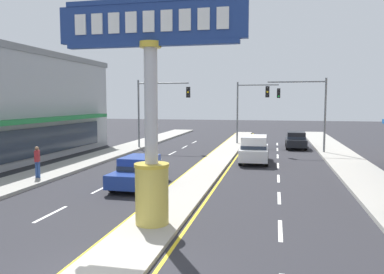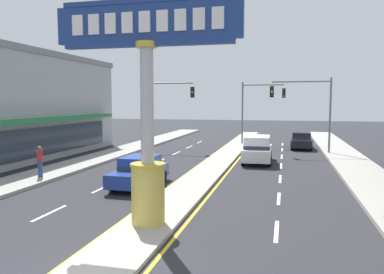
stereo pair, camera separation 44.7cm
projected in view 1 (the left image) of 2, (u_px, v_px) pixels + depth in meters
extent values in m
cube|color=#A39E93|center=(215.00, 162.00, 26.47)|extent=(1.97, 52.00, 0.14)
cube|color=#9E9B93|center=(83.00, 162.00, 26.44)|extent=(2.84, 60.00, 0.18)
cube|color=#9E9B93|center=(359.00, 172.00, 22.60)|extent=(2.84, 60.00, 0.18)
cube|color=silver|center=(51.00, 214.00, 14.55)|extent=(0.14, 2.20, 0.01)
cube|color=silver|center=(102.00, 188.00, 18.83)|extent=(0.14, 2.20, 0.01)
cube|color=silver|center=(134.00, 172.00, 23.11)|extent=(0.14, 2.20, 0.01)
cube|color=silver|center=(156.00, 161.00, 27.39)|extent=(0.14, 2.20, 0.01)
cube|color=silver|center=(172.00, 153.00, 31.67)|extent=(0.14, 2.20, 0.01)
cube|color=silver|center=(185.00, 147.00, 35.95)|extent=(0.14, 2.20, 0.01)
cube|color=silver|center=(194.00, 142.00, 40.23)|extent=(0.14, 2.20, 0.01)
cube|color=silver|center=(280.00, 230.00, 12.72)|extent=(0.14, 2.20, 0.01)
cube|color=silver|center=(279.00, 198.00, 17.00)|extent=(0.14, 2.20, 0.01)
cube|color=silver|center=(278.00, 178.00, 21.28)|extent=(0.14, 2.20, 0.01)
cube|color=silver|center=(278.00, 165.00, 25.56)|extent=(0.14, 2.20, 0.01)
cube|color=silver|center=(278.00, 156.00, 29.84)|extent=(0.14, 2.20, 0.01)
cube|color=silver|center=(277.00, 149.00, 34.12)|extent=(0.14, 2.20, 0.01)
cube|color=silver|center=(277.00, 144.00, 38.39)|extent=(0.14, 2.20, 0.01)
cube|color=yellow|center=(199.00, 163.00, 26.72)|extent=(0.12, 52.00, 0.01)
cube|color=yellow|center=(232.00, 164.00, 26.22)|extent=(0.12, 52.00, 0.01)
cylinder|color=gold|center=(152.00, 195.00, 12.91)|extent=(1.13, 1.13, 1.96)
cylinder|color=gold|center=(152.00, 165.00, 12.81)|extent=(1.19, 1.19, 0.12)
cylinder|color=#B7B7BC|center=(151.00, 105.00, 12.62)|extent=(0.45, 0.45, 4.16)
cylinder|color=gold|center=(150.00, 45.00, 12.44)|extent=(0.71, 0.71, 0.20)
cube|color=navy|center=(150.00, 22.00, 12.37)|extent=(6.36, 0.24, 1.22)
cube|color=navy|center=(150.00, 1.00, 12.31)|extent=(5.85, 0.29, 0.16)
cube|color=navy|center=(150.00, 44.00, 12.44)|extent=(5.85, 0.29, 0.16)
cube|color=white|center=(81.00, 25.00, 12.74)|extent=(0.38, 0.06, 0.67)
cube|color=white|center=(97.00, 24.00, 12.61)|extent=(0.38, 0.06, 0.67)
cube|color=white|center=(114.00, 23.00, 12.48)|extent=(0.38, 0.06, 0.67)
cube|color=white|center=(131.00, 22.00, 12.35)|extent=(0.38, 0.06, 0.67)
cube|color=white|center=(149.00, 21.00, 12.23)|extent=(0.38, 0.06, 0.67)
cube|color=white|center=(167.00, 21.00, 12.10)|extent=(0.38, 0.06, 0.67)
cube|color=white|center=(185.00, 20.00, 11.97)|extent=(0.38, 0.06, 0.67)
cube|color=white|center=(204.00, 19.00, 11.84)|extent=(0.38, 0.06, 0.67)
cube|color=white|center=(223.00, 18.00, 11.71)|extent=(0.38, 0.06, 0.67)
cube|color=#1E7038|center=(30.00, 121.00, 24.95)|extent=(0.90, 21.40, 0.30)
cube|color=#283342|center=(26.00, 144.00, 25.18)|extent=(0.08, 20.65, 2.00)
cylinder|color=slate|center=(139.00, 115.00, 34.21)|extent=(0.16, 0.16, 6.20)
cylinder|color=slate|center=(163.00, 83.00, 33.45)|extent=(4.62, 0.12, 0.12)
cube|color=black|center=(188.00, 92.00, 32.88)|extent=(0.32, 0.24, 0.92)
sphere|color=black|center=(188.00, 89.00, 32.71)|extent=(0.17, 0.17, 0.17)
sphere|color=yellow|center=(188.00, 92.00, 32.74)|extent=(0.17, 0.17, 0.17)
sphere|color=black|center=(188.00, 96.00, 32.77)|extent=(0.17, 0.17, 0.17)
cylinder|color=slate|center=(325.00, 116.00, 30.78)|extent=(0.16, 0.16, 6.20)
cylinder|color=slate|center=(296.00, 82.00, 31.01)|extent=(4.62, 0.12, 0.12)
cube|color=black|center=(267.00, 92.00, 31.42)|extent=(0.32, 0.24, 0.92)
sphere|color=black|center=(267.00, 88.00, 31.26)|extent=(0.17, 0.17, 0.17)
sphere|color=yellow|center=(267.00, 92.00, 31.29)|extent=(0.17, 0.17, 0.17)
sphere|color=black|center=(267.00, 95.00, 31.32)|extent=(0.17, 0.17, 0.17)
cylinder|color=slate|center=(237.00, 114.00, 37.75)|extent=(0.16, 0.16, 6.20)
cylinder|color=slate|center=(258.00, 85.00, 37.07)|extent=(3.96, 0.12, 0.12)
cube|color=black|center=(279.00, 93.00, 36.57)|extent=(0.32, 0.24, 0.92)
sphere|color=black|center=(279.00, 90.00, 36.40)|extent=(0.17, 0.17, 0.17)
sphere|color=black|center=(279.00, 93.00, 36.43)|extent=(0.17, 0.17, 0.17)
sphere|color=#19D83F|center=(279.00, 96.00, 36.46)|extent=(0.17, 0.17, 0.17)
cube|color=black|center=(296.00, 142.00, 34.90)|extent=(1.79, 4.31, 0.66)
cube|color=black|center=(296.00, 135.00, 34.67)|extent=(1.56, 2.16, 0.60)
cube|color=#283342|center=(296.00, 137.00, 34.69)|extent=(1.60, 2.18, 0.24)
cylinder|color=black|center=(286.00, 143.00, 36.40)|extent=(0.22, 0.62, 0.62)
cylinder|color=black|center=(304.00, 144.00, 36.04)|extent=(0.22, 0.62, 0.62)
cylinder|color=black|center=(287.00, 146.00, 33.81)|extent=(0.22, 0.62, 0.62)
cylinder|color=black|center=(306.00, 147.00, 33.45)|extent=(0.22, 0.62, 0.62)
cube|color=white|center=(254.00, 153.00, 26.78)|extent=(1.99, 4.64, 0.80)
cube|color=white|center=(254.00, 142.00, 26.53)|extent=(1.73, 2.89, 0.80)
cube|color=#283342|center=(254.00, 146.00, 26.55)|extent=(1.77, 2.91, 0.24)
cylinder|color=black|center=(243.00, 155.00, 28.38)|extent=(0.23, 0.68, 0.68)
cylinder|color=black|center=(267.00, 155.00, 28.04)|extent=(0.23, 0.68, 0.68)
cylinder|color=black|center=(240.00, 160.00, 25.59)|extent=(0.23, 0.68, 0.68)
cylinder|color=black|center=(267.00, 161.00, 25.25)|extent=(0.23, 0.68, 0.68)
cube|color=navy|center=(139.00, 175.00, 19.16)|extent=(1.86, 4.34, 0.66)
cube|color=navy|center=(140.00, 162.00, 19.27)|extent=(1.60, 2.18, 0.60)
cube|color=#283342|center=(140.00, 166.00, 19.28)|extent=(1.63, 2.21, 0.24)
cylinder|color=black|center=(144.00, 187.00, 17.70)|extent=(0.23, 0.62, 0.62)
cylinder|color=black|center=(112.00, 186.00, 18.09)|extent=(0.23, 0.62, 0.62)
cylinder|color=black|center=(162.00, 176.00, 20.28)|extent=(0.23, 0.62, 0.62)
cylinder|color=black|center=(134.00, 175.00, 20.66)|extent=(0.23, 0.62, 0.62)
cylinder|color=#2D4C8C|center=(37.00, 170.00, 20.60)|extent=(0.14, 0.14, 0.88)
cylinder|color=#2D4C8C|center=(39.00, 170.00, 20.57)|extent=(0.14, 0.14, 0.88)
cube|color=maroon|center=(37.00, 156.00, 20.51)|extent=(0.36, 0.45, 0.60)
sphere|color=#8C6647|center=(37.00, 148.00, 20.48)|extent=(0.22, 0.22, 0.22)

